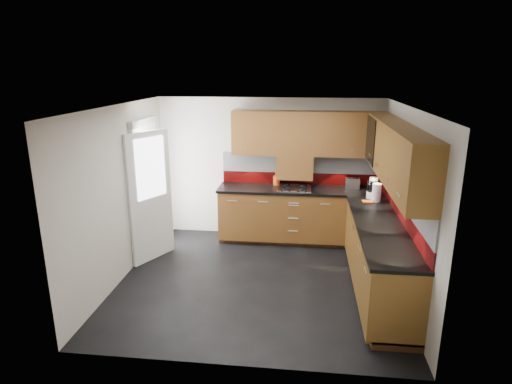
# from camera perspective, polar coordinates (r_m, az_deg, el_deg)

# --- Properties ---
(room) EXTENTS (4.00, 3.80, 2.64)m
(room) POSITION_cam_1_polar(r_m,az_deg,el_deg) (5.58, 0.22, 2.04)
(room) COLOR black
(base_cabinets) EXTENTS (2.70, 3.20, 0.95)m
(base_cabinets) POSITION_cam_1_polar(r_m,az_deg,el_deg) (6.57, 10.24, -5.73)
(base_cabinets) COLOR brown
(base_cabinets) RESTS_ON room
(countertop) EXTENTS (2.72, 3.22, 0.04)m
(countertop) POSITION_cam_1_polar(r_m,az_deg,el_deg) (6.40, 10.34, -1.76)
(countertop) COLOR black
(countertop) RESTS_ON base_cabinets
(backsplash) EXTENTS (2.70, 3.20, 0.54)m
(backsplash) POSITION_cam_1_polar(r_m,az_deg,el_deg) (6.55, 12.29, 1.19)
(backsplash) COLOR #680909
(backsplash) RESTS_ON countertop
(upper_cabinets) EXTENTS (2.50, 3.20, 0.72)m
(upper_cabinets) POSITION_cam_1_polar(r_m,az_deg,el_deg) (6.27, 12.33, 6.42)
(upper_cabinets) COLOR brown
(upper_cabinets) RESTS_ON room
(extractor_hood) EXTENTS (0.60, 0.33, 0.40)m
(extractor_hood) POSITION_cam_1_polar(r_m,az_deg,el_deg) (7.19, 5.23, 3.40)
(extractor_hood) COLOR brown
(extractor_hood) RESTS_ON room
(glass_cabinet) EXTENTS (0.32, 0.80, 0.66)m
(glass_cabinet) POSITION_cam_1_polar(r_m,az_deg,el_deg) (6.61, 16.28, 6.87)
(glass_cabinet) COLOR black
(glass_cabinet) RESTS_ON room
(back_door) EXTENTS (0.42, 1.19, 2.04)m
(back_door) POSITION_cam_1_polar(r_m,az_deg,el_deg) (6.82, -14.12, 0.12)
(back_door) COLOR white
(back_door) RESTS_ON room
(gas_hob) EXTENTS (0.55, 0.49, 0.04)m
(gas_hob) POSITION_cam_1_polar(r_m,az_deg,el_deg) (7.10, 5.13, 0.54)
(gas_hob) COLOR silver
(gas_hob) RESTS_ON countertop
(utensil_pot) EXTENTS (0.12, 0.12, 0.43)m
(utensil_pot) POSITION_cam_1_polar(r_m,az_deg,el_deg) (7.32, 2.76, 1.71)
(utensil_pot) COLOR #E95415
(utensil_pot) RESTS_ON countertop
(toaster) EXTENTS (0.24, 0.16, 0.17)m
(toaster) POSITION_cam_1_polar(r_m,az_deg,el_deg) (7.29, 12.76, 1.14)
(toaster) COLOR silver
(toaster) RESTS_ON countertop
(food_processor) EXTENTS (0.20, 0.20, 0.33)m
(food_processor) POSITION_cam_1_polar(r_m,az_deg,el_deg) (6.78, 15.36, 0.43)
(food_processor) COLOR white
(food_processor) RESTS_ON countertop
(paper_towel) EXTENTS (0.17, 0.17, 0.28)m
(paper_towel) POSITION_cam_1_polar(r_m,az_deg,el_deg) (6.62, 15.78, -0.07)
(paper_towel) COLOR white
(paper_towel) RESTS_ON countertop
(orange_cloth) EXTENTS (0.15, 0.13, 0.02)m
(orange_cloth) POSITION_cam_1_polar(r_m,az_deg,el_deg) (6.59, 14.62, -1.24)
(orange_cloth) COLOR #FB571B
(orange_cloth) RESTS_ON countertop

